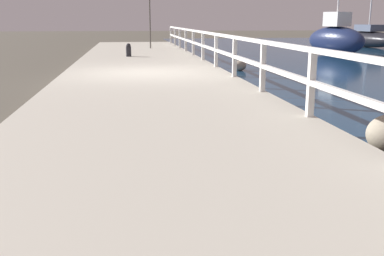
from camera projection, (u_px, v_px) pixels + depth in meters
ground_plane at (147, 82)px, 12.61m from camera, size 120.00×120.00×0.00m
dock_walkway at (146, 77)px, 12.58m from camera, size 4.65×36.00×0.27m
railing at (225, 46)px, 12.69m from camera, size 0.10×32.50×1.04m
boulder_mid_strip at (239, 66)px, 15.43m from camera, size 0.47×0.43×0.36m
mooring_bollard at (129, 50)px, 18.00m from camera, size 0.21×0.21×0.52m
dock_lamp at (150, 10)px, 22.80m from camera, size 0.21×0.21×2.89m
sailboat_navy at (336, 38)px, 22.25m from camera, size 2.38×3.82×6.44m
sailboat_black at (368, 38)px, 28.67m from camera, size 2.07×5.60×7.75m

